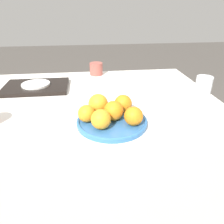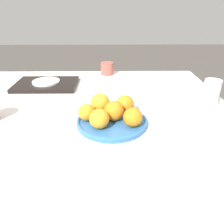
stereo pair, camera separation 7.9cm
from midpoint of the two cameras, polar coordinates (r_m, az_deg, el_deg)
ground_plane at (r=1.53m, az=-4.40°, el=-24.21°), size 12.00×12.00×0.00m
table at (r=1.26m, az=-5.03°, el=-13.04°), size 1.35×0.93×0.77m
fruit_platter at (r=0.83m, az=2.72°, el=-2.53°), size 0.27×0.27×0.02m
orange_0 at (r=0.82m, az=3.24°, el=0.24°), size 0.08×0.08×0.08m
orange_1 at (r=0.82m, az=-3.88°, el=-0.15°), size 0.06×0.06×0.06m
orange_2 at (r=0.79m, az=8.30°, el=-1.43°), size 0.07×0.07×0.07m
orange_3 at (r=0.77m, az=-0.40°, el=-1.84°), size 0.07×0.07×0.07m
orange_4 at (r=0.88m, az=-0.54°, el=2.28°), size 0.08×0.08×0.08m
orange_5 at (r=0.88m, az=6.03°, el=1.99°), size 0.07×0.07×0.07m
water_glass at (r=1.05m, az=26.43°, el=4.18°), size 0.07×0.07×0.13m
serving_tray at (r=1.25m, az=-15.05°, el=6.99°), size 0.33×0.23×0.02m
side_plate at (r=1.25m, az=-15.13°, el=7.64°), size 0.15×0.15×0.01m
cup_1 at (r=1.41m, az=0.34°, el=11.28°), size 0.08×0.08×0.08m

